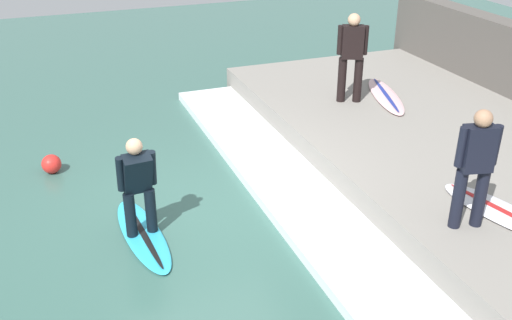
{
  "coord_description": "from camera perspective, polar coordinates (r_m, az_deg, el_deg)",
  "views": [
    {
      "loc": [
        -1.99,
        -7.13,
        4.44
      ],
      "look_at": [
        0.72,
        0.0,
        0.7
      ],
      "focal_mm": 42.0,
      "sensor_mm": 36.0,
      "label": 1
    }
  ],
  "objects": [
    {
      "name": "surfer_waiting_near",
      "position": [
        11.13,
        9.11,
        10.02
      ],
      "size": [
        0.52,
        0.36,
        1.64
      ],
      "color": "black",
      "rests_on": "concrete_ledge"
    },
    {
      "name": "ground_plane",
      "position": [
        8.63,
        -4.48,
        -4.93
      ],
      "size": [
        28.0,
        28.0,
        0.0
      ],
      "primitive_type": "plane",
      "color": "#386056"
    },
    {
      "name": "surfboard_waiting_near",
      "position": [
        11.73,
        12.24,
        6.01
      ],
      "size": [
        1.05,
        2.09,
        0.07
      ],
      "color": "beige",
      "rests_on": "concrete_ledge"
    },
    {
      "name": "surfer_riding",
      "position": [
        7.79,
        -11.21,
        -2.09
      ],
      "size": [
        0.51,
        0.4,
        1.37
      ],
      "color": "black",
      "rests_on": "surfboard_riding"
    },
    {
      "name": "surfer_waiting_far",
      "position": [
        7.41,
        20.17,
        -0.27
      ],
      "size": [
        0.51,
        0.31,
        1.52
      ],
      "color": "black",
      "rests_on": "concrete_ledge"
    },
    {
      "name": "concrete_ledge",
      "position": [
        10.26,
        17.88,
        0.67
      ],
      "size": [
        4.4,
        9.78,
        0.49
      ],
      "primitive_type": "cube",
      "color": "gray",
      "rests_on": "ground_plane"
    },
    {
      "name": "marker_buoy",
      "position": [
        10.15,
        -18.9,
        -0.36
      ],
      "size": [
        0.31,
        0.31,
        0.31
      ],
      "primitive_type": "sphere",
      "color": "red",
      "rests_on": "ground_plane"
    },
    {
      "name": "surfboard_riding",
      "position": [
        8.19,
        -10.73,
        -6.96
      ],
      "size": [
        0.64,
        2.0,
        0.07
      ],
      "color": "#2DADD1",
      "rests_on": "ground_plane"
    },
    {
      "name": "surfboard_waiting_far",
      "position": [
        8.21,
        22.16,
        -4.53
      ],
      "size": [
        0.88,
        1.77,
        0.07
      ],
      "color": "silver",
      "rests_on": "concrete_ledge"
    },
    {
      "name": "wave_foam_crest",
      "position": [
        8.98,
        3.53,
        -2.99
      ],
      "size": [
        1.16,
        9.29,
        0.15
      ],
      "primitive_type": "cube",
      "color": "silver",
      "rests_on": "ground_plane"
    }
  ]
}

